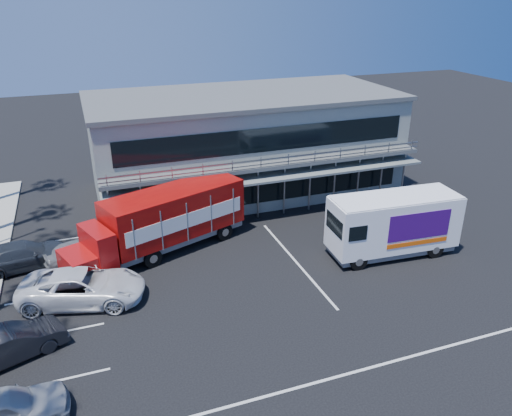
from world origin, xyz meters
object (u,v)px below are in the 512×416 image
object	(u,v)px
parked_car_b	(11,344)
parked_car_a	(1,411)
red_truck	(164,220)
white_van	(393,224)

from	to	relation	value
parked_car_b	parked_car_a	bearing A→B (deg)	158.79
red_truck	white_van	bearing A→B (deg)	-42.29
parked_car_a	parked_car_b	distance (m)	3.88
red_truck	parked_car_a	bearing A→B (deg)	-146.00
white_van	parked_car_a	world-z (taller)	white_van
red_truck	white_van	size ratio (longest dim) A/B	1.46
white_van	parked_car_b	world-z (taller)	white_van
parked_car_a	parked_car_b	size ratio (longest dim) A/B	1.02
red_truck	white_van	distance (m)	13.20
white_van	parked_car_a	bearing A→B (deg)	-159.13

